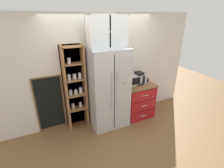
{
  "coord_description": "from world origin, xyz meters",
  "views": [
    {
      "loc": [
        -1.37,
        -3.14,
        2.49
      ],
      "look_at": [
        0.1,
        0.01,
        1.02
      ],
      "focal_mm": 26.46,
      "sensor_mm": 36.0,
      "label": 1
    }
  ],
  "objects_px": {
    "chalkboard_menu": "(50,104)",
    "mug_charcoal": "(147,80)",
    "microwave": "(134,79)",
    "bottle_clear": "(146,78)",
    "mug_cream": "(140,83)",
    "coffee_maker": "(138,78)",
    "refrigerator": "(108,88)",
    "bottle_cobalt": "(138,80)"
  },
  "relations": [
    {
      "from": "chalkboard_menu",
      "to": "mug_cream",
      "type": "bearing_deg",
      "value": -9.8
    },
    {
      "from": "mug_charcoal",
      "to": "chalkboard_menu",
      "type": "xyz_separation_m",
      "value": [
        -2.38,
        0.27,
        -0.28
      ]
    },
    {
      "from": "coffee_maker",
      "to": "bottle_clear",
      "type": "xyz_separation_m",
      "value": [
        0.19,
        -0.05,
        -0.03
      ]
    },
    {
      "from": "mug_charcoal",
      "to": "mug_cream",
      "type": "bearing_deg",
      "value": -162.39
    },
    {
      "from": "chalkboard_menu",
      "to": "mug_charcoal",
      "type": "bearing_deg",
      "value": -6.45
    },
    {
      "from": "mug_cream",
      "to": "chalkboard_menu",
      "type": "height_order",
      "value": "chalkboard_menu"
    },
    {
      "from": "microwave",
      "to": "bottle_clear",
      "type": "height_order",
      "value": "bottle_clear"
    },
    {
      "from": "mug_cream",
      "to": "refrigerator",
      "type": "bearing_deg",
      "value": 176.62
    },
    {
      "from": "mug_cream",
      "to": "bottle_clear",
      "type": "bearing_deg",
      "value": 6.54
    },
    {
      "from": "coffee_maker",
      "to": "mug_cream",
      "type": "height_order",
      "value": "coffee_maker"
    },
    {
      "from": "microwave",
      "to": "mug_cream",
      "type": "relative_size",
      "value": 3.82
    },
    {
      "from": "microwave",
      "to": "mug_cream",
      "type": "bearing_deg",
      "value": -51.41
    },
    {
      "from": "mug_cream",
      "to": "coffee_maker",
      "type": "bearing_deg",
      "value": 91.36
    },
    {
      "from": "coffee_maker",
      "to": "mug_cream",
      "type": "bearing_deg",
      "value": -88.64
    },
    {
      "from": "coffee_maker",
      "to": "chalkboard_menu",
      "type": "bearing_deg",
      "value": 172.08
    },
    {
      "from": "refrigerator",
      "to": "microwave",
      "type": "relative_size",
      "value": 4.22
    },
    {
      "from": "microwave",
      "to": "bottle_clear",
      "type": "relative_size",
      "value": 1.59
    },
    {
      "from": "refrigerator",
      "to": "mug_charcoal",
      "type": "height_order",
      "value": "refrigerator"
    },
    {
      "from": "microwave",
      "to": "chalkboard_menu",
      "type": "xyz_separation_m",
      "value": [
        -2.0,
        0.25,
        -0.37
      ]
    },
    {
      "from": "mug_charcoal",
      "to": "chalkboard_menu",
      "type": "height_order",
      "value": "chalkboard_menu"
    },
    {
      "from": "refrigerator",
      "to": "mug_charcoal",
      "type": "bearing_deg",
      "value": 2.23
    },
    {
      "from": "bottle_clear",
      "to": "chalkboard_menu",
      "type": "relative_size",
      "value": 0.21
    },
    {
      "from": "microwave",
      "to": "coffee_maker",
      "type": "relative_size",
      "value": 1.42
    },
    {
      "from": "mug_charcoal",
      "to": "bottle_cobalt",
      "type": "distance_m",
      "value": 0.3
    },
    {
      "from": "microwave",
      "to": "coffee_maker",
      "type": "xyz_separation_m",
      "value": [
        0.09,
        -0.04,
        0.03
      ]
    },
    {
      "from": "refrigerator",
      "to": "mug_charcoal",
      "type": "xyz_separation_m",
      "value": [
        1.12,
        0.04,
        0.01
      ]
    },
    {
      "from": "refrigerator",
      "to": "bottle_cobalt",
      "type": "height_order",
      "value": "refrigerator"
    },
    {
      "from": "bottle_cobalt",
      "to": "mug_cream",
      "type": "bearing_deg",
      "value": -88.47
    },
    {
      "from": "bottle_cobalt",
      "to": "chalkboard_menu",
      "type": "relative_size",
      "value": 0.19
    },
    {
      "from": "mug_charcoal",
      "to": "bottle_cobalt",
      "type": "xyz_separation_m",
      "value": [
        -0.29,
        -0.03,
        0.06
      ]
    },
    {
      "from": "refrigerator",
      "to": "mug_charcoal",
      "type": "relative_size",
      "value": 16.04
    },
    {
      "from": "bottle_clear",
      "to": "bottle_cobalt",
      "type": "relative_size",
      "value": 1.13
    },
    {
      "from": "microwave",
      "to": "mug_charcoal",
      "type": "height_order",
      "value": "microwave"
    },
    {
      "from": "bottle_cobalt",
      "to": "chalkboard_menu",
      "type": "bearing_deg",
      "value": 171.86
    },
    {
      "from": "coffee_maker",
      "to": "bottle_cobalt",
      "type": "xyz_separation_m",
      "value": [
        -0.0,
        -0.01,
        -0.05
      ]
    },
    {
      "from": "mug_cream",
      "to": "bottle_clear",
      "type": "distance_m",
      "value": 0.2
    },
    {
      "from": "microwave",
      "to": "bottle_clear",
      "type": "distance_m",
      "value": 0.29
    },
    {
      "from": "bottle_clear",
      "to": "coffee_maker",
      "type": "bearing_deg",
      "value": 165.09
    },
    {
      "from": "microwave",
      "to": "coffee_maker",
      "type": "distance_m",
      "value": 0.1
    },
    {
      "from": "bottle_cobalt",
      "to": "chalkboard_menu",
      "type": "xyz_separation_m",
      "value": [
        -2.09,
        0.3,
        -0.34
      ]
    },
    {
      "from": "mug_cream",
      "to": "chalkboard_menu",
      "type": "relative_size",
      "value": 0.09
    },
    {
      "from": "microwave",
      "to": "bottle_clear",
      "type": "xyz_separation_m",
      "value": [
        0.27,
        -0.09,
        -0.01
      ]
    }
  ]
}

